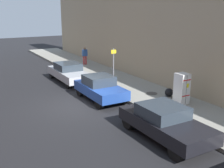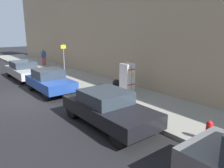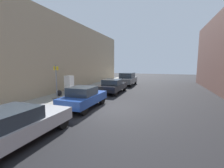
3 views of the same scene
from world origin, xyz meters
name	(u,v)px [view 1 (image 1 of 3)]	position (x,y,z in m)	size (l,w,h in m)	color
ground_plane	(77,106)	(0.00, 0.00, 0.00)	(80.00, 80.00, 0.00)	black
sidewalk_slab	(143,93)	(-4.55, 0.00, 0.09)	(3.72, 44.00, 0.18)	gray
building_facade_near	(182,31)	(-7.51, 0.00, 3.88)	(2.20, 39.60, 7.76)	tan
discarded_refrigerator	(182,88)	(-5.06, 2.86, 1.02)	(0.62, 0.71, 1.69)	white
manhole_cover	(152,93)	(-4.73, 0.65, 0.19)	(0.70, 0.70, 0.02)	#47443F
street_sign_post	(113,67)	(-3.06, -1.23, 1.68)	(0.36, 0.07, 2.70)	slate
trash_bag	(169,92)	(-5.26, 1.62, 0.43)	(0.50, 0.50, 0.50)	black
pedestrian_walking_far	(85,55)	(-4.97, -9.86, 1.11)	(0.47, 0.22, 1.62)	#B73338
parked_sedan_silver	(69,72)	(-1.63, -5.35, 0.71)	(1.83, 4.63, 1.37)	silver
parked_hatchback_blue	(100,88)	(-1.63, -0.35, 0.75)	(1.78, 3.84, 1.46)	#23479E
parked_sedan_dark	(165,122)	(-1.63, 5.51, 0.73)	(1.90, 4.37, 1.40)	black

